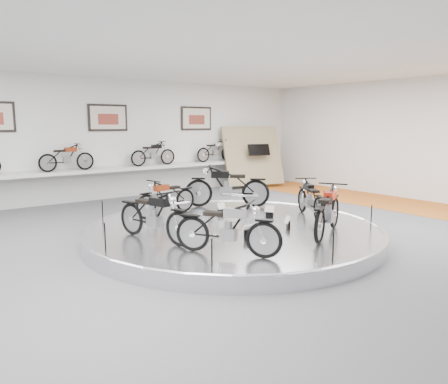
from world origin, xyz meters
TOP-DOWN VIEW (x-y plane):
  - floor at (0.00, 0.00)m, footprint 16.00×16.00m
  - ceiling at (0.00, 0.00)m, footprint 16.00×16.00m
  - wall_back at (0.00, 7.00)m, footprint 16.00×0.00m
  - wall_right at (8.00, 0.00)m, footprint 0.00×14.00m
  - orange_carpet_strip at (6.80, 0.00)m, footprint 2.40×12.60m
  - dado_band at (0.00, 6.98)m, footprint 15.68×0.04m
  - display_platform at (0.00, 0.30)m, footprint 6.40×6.40m
  - platform_rim at (0.00, 0.30)m, footprint 6.40×6.40m
  - shelf at (0.00, 6.70)m, footprint 11.00×0.55m
  - poster_center at (0.00, 6.96)m, footprint 1.35×0.06m
  - poster_right at (3.50, 6.96)m, footprint 1.35×0.06m
  - display_panel at (5.60, 6.10)m, footprint 2.56×1.52m
  - shelf_bike_b at (-1.50, 6.70)m, footprint 1.22×0.43m
  - shelf_bike_c at (1.50, 6.70)m, footprint 1.22×0.43m
  - shelf_bike_d at (4.20, 6.70)m, footprint 1.22×0.43m
  - bike_a at (1.22, 2.10)m, footprint 1.90×1.75m
  - bike_b at (-0.59, 2.15)m, footprint 1.58×0.77m
  - bike_c at (-1.94, 0.27)m, footprint 0.96×1.76m
  - bike_d at (-1.39, -1.31)m, footprint 1.36×1.65m
  - bike_e at (0.99, -1.48)m, footprint 1.80×1.33m
  - bike_f at (2.01, -0.11)m, footprint 1.24×1.61m

SIDE VIEW (x-z plane):
  - floor at x=0.00m, z-range 0.00..0.00m
  - orange_carpet_strip at x=6.80m, z-range 0.00..0.01m
  - display_platform at x=0.00m, z-range 0.00..0.30m
  - platform_rim at x=0.00m, z-range 0.22..0.32m
  - dado_band at x=0.00m, z-range 0.00..1.10m
  - bike_b at x=-0.59m, z-range 0.30..1.19m
  - bike_f at x=2.01m, z-range 0.30..1.21m
  - bike_d at x=-1.39m, z-range 0.30..1.25m
  - bike_c at x=-1.94m, z-range 0.30..1.28m
  - bike_e at x=0.99m, z-range 0.30..1.31m
  - bike_a at x=1.22m, z-range 0.30..1.43m
  - shelf at x=0.00m, z-range 0.95..1.05m
  - display_panel at x=5.60m, z-range 0.10..2.40m
  - shelf_bike_b at x=-1.50m, z-range 1.05..1.78m
  - shelf_bike_c at x=1.50m, z-range 1.05..1.78m
  - shelf_bike_d at x=4.20m, z-range 1.05..1.78m
  - wall_back at x=0.00m, z-range -6.00..10.00m
  - wall_right at x=8.00m, z-range -5.00..9.00m
  - poster_center at x=0.00m, z-range 2.26..3.14m
  - poster_right at x=3.50m, z-range 2.26..3.14m
  - ceiling at x=0.00m, z-range 4.00..4.00m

